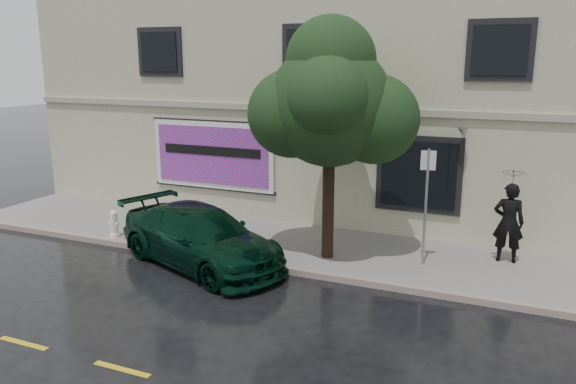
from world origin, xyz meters
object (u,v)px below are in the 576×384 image
at_px(fire_hydrant, 114,224).
at_px(car, 200,237).
at_px(pedestrian, 509,223).
at_px(street_tree, 330,106).

bearing_deg(fire_hydrant, car, -14.08).
bearing_deg(pedestrian, street_tree, 15.80).
xyz_separation_m(car, fire_hydrant, (-3.19, 0.60, -0.20)).
distance_m(car, pedestrian, 7.51).
xyz_separation_m(car, street_tree, (2.83, 1.38, 3.20)).
bearing_deg(street_tree, pedestrian, 18.91).
bearing_deg(car, pedestrian, -46.90).
relative_size(pedestrian, street_tree, 0.37).
distance_m(street_tree, fire_hydrant, 6.96).
xyz_separation_m(street_tree, fire_hydrant, (-6.02, -0.78, -3.40)).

